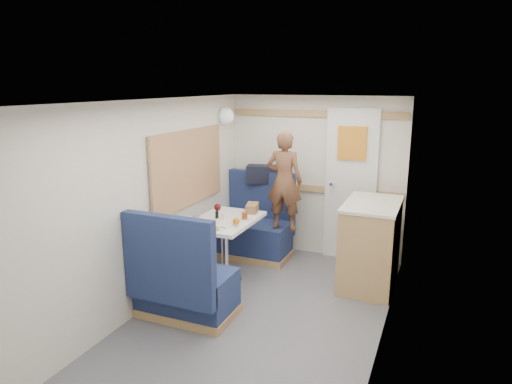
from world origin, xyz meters
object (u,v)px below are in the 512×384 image
at_px(person, 284,181).
at_px(cheese_block, 216,227).
at_px(duffel_bag, 265,174).
at_px(beer_glass, 245,217).
at_px(bench_near, 183,288).
at_px(galley_counter, 370,243).
at_px(orange_fruit, 236,221).
at_px(wine_glass, 217,208).
at_px(pepper_grinder, 217,215).
at_px(dinette_table, 225,233).
at_px(bread_loaf, 252,208).
at_px(tray, 229,221).
at_px(dome_light, 226,116).
at_px(salt_grinder, 223,217).
at_px(bench_far, 256,233).
at_px(tumbler_left, 196,222).

distance_m(person, cheese_block, 1.17).
height_order(duffel_bag, beer_glass, duffel_bag).
relative_size(bench_near, duffel_bag, 2.29).
bearing_deg(bench_near, beer_glass, 75.82).
distance_m(galley_counter, beer_glass, 1.38).
distance_m(duffel_bag, orange_fruit, 1.33).
distance_m(bench_near, wine_glass, 1.00).
height_order(cheese_block, pepper_grinder, pepper_grinder).
bearing_deg(duffel_bag, dinette_table, -107.01).
xyz_separation_m(duffel_bag, orange_fruit, (0.20, -1.30, -0.24)).
distance_m(person, duffel_bag, 0.58).
relative_size(galley_counter, bread_loaf, 4.05).
height_order(dinette_table, tray, tray).
relative_size(dome_light, pepper_grinder, 2.05).
distance_m(dome_light, beer_glass, 1.42).
height_order(person, beer_glass, person).
height_order(duffel_bag, tray, duffel_bag).
bearing_deg(salt_grinder, bench_far, 91.23).
bearing_deg(cheese_block, person, 72.62).
relative_size(bench_far, bread_loaf, 4.63).
bearing_deg(beer_glass, cheese_block, -108.89).
bearing_deg(galley_counter, bench_far, 167.90).
relative_size(galley_counter, duffel_bag, 2.00).
distance_m(galley_counter, orange_fruit, 1.47).
bearing_deg(beer_glass, dinette_table, -173.43).
distance_m(bench_near, tray, 0.90).
distance_m(bench_near, salt_grinder, 0.92).
relative_size(duffel_bag, tray, 1.21).
bearing_deg(person, cheese_block, 71.23).
height_order(dinette_table, dome_light, dome_light).
bearing_deg(bench_far, wine_glass, -94.46).
bearing_deg(pepper_grinder, cheese_block, -64.61).
bearing_deg(wine_glass, galley_counter, 20.49).
xyz_separation_m(tumbler_left, beer_glass, (0.37, 0.38, -0.01)).
distance_m(dinette_table, bench_far, 0.90).
bearing_deg(dinette_table, bench_near, -90.00).
distance_m(bench_near, beer_glass, 1.03).
bearing_deg(salt_grinder, dome_light, 114.11).
relative_size(tumbler_left, salt_grinder, 1.30).
xyz_separation_m(dome_light, beer_glass, (0.61, -0.82, -0.98)).
distance_m(bench_far, tumbler_left, 1.31).
distance_m(person, beer_glass, 0.76).
bearing_deg(wine_glass, bench_near, -85.29).
bearing_deg(galley_counter, dome_light, 170.82).
bearing_deg(beer_glass, salt_grinder, -155.86).
height_order(tray, salt_grinder, salt_grinder).
xyz_separation_m(galley_counter, tumbler_left, (-1.61, -0.90, 0.31)).
relative_size(dome_light, beer_glass, 2.11).
relative_size(bench_near, wine_glass, 6.25).
height_order(bench_far, bread_loaf, bench_far).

